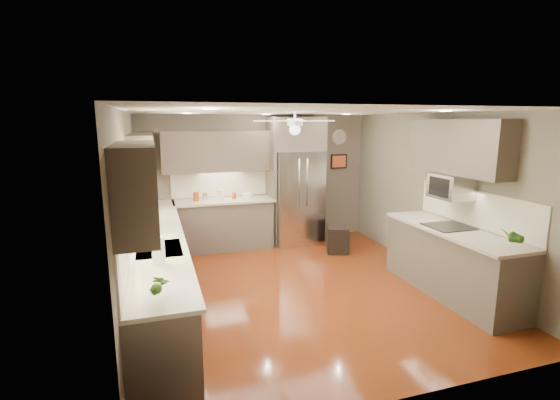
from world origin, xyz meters
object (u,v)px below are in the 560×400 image
canister_c (221,195)px  refrigerator (296,183)px  soap_bottle (147,233)px  canister_d (234,195)px  potted_plant_left (160,285)px  canister_a (196,197)px  stool (338,240)px  bowl (248,197)px  canister_b (205,196)px  potted_plant_right (511,236)px  microwave (451,186)px  paper_towel (159,251)px

canister_c → refrigerator: (1.47, -0.06, 0.16)m
soap_bottle → canister_d: bearing=56.6°
potted_plant_left → canister_a: bearing=80.1°
soap_bottle → stool: 3.66m
potted_plant_left → refrigerator: size_ratio=0.12×
canister_a → bowl: bearing=-1.2°
canister_b → stool: bearing=-21.9°
canister_c → bowl: bearing=-2.4°
canister_a → refrigerator: refrigerator is taller
bowl → refrigerator: bearing=-2.6°
soap_bottle → potted_plant_right: potted_plant_right is taller
canister_b → potted_plant_left: bearing=-102.0°
canister_a → microwave: bearing=-40.5°
canister_c → soap_bottle: canister_c is taller
refrigerator → microwave: (1.33, -2.71, 0.29)m
stool → paper_towel: size_ratio=1.53×
canister_d → soap_bottle: (-1.54, -2.33, 0.03)m
bowl → paper_towel: bearing=-117.3°
soap_bottle → potted_plant_right: bearing=-22.1°
bowl → paper_towel: (-1.68, -3.24, 0.12)m
potted_plant_right → canister_c: bearing=124.3°
paper_towel → soap_bottle: bearing=97.0°
bowl → stool: size_ratio=0.40×
canister_c → potted_plant_right: (2.68, -3.93, 0.06)m
canister_a → potted_plant_left: bearing=-99.9°
potted_plant_right → refrigerator: 4.05m
paper_towel → canister_a: bearing=77.6°
canister_b → potted_plant_right: potted_plant_right is taller
canister_b → refrigerator: refrigerator is taller
canister_c → microwave: size_ratio=0.34×
soap_bottle → refrigerator: size_ratio=0.07×
canister_c → canister_d: canister_c is taller
microwave → paper_towel: size_ratio=1.73×
bowl → microwave: 3.61m
canister_c → potted_plant_left: bearing=-105.8°
paper_towel → stool: bearing=37.0°
potted_plant_left → bowl: size_ratio=1.47×
canister_b → refrigerator: (1.75, -0.09, 0.18)m
paper_towel → canister_d: bearing=66.5°
bowl → canister_b: bearing=176.6°
canister_a → soap_bottle: (-0.83, -2.32, 0.01)m
refrigerator → canister_d: bearing=176.5°
canister_b → stool: size_ratio=0.30×
soap_bottle → potted_plant_left: potted_plant_left is taller
potted_plant_left → microwave: microwave is taller
soap_bottle → refrigerator: (2.75, 2.26, 0.16)m
canister_b → canister_d: 0.54m
soap_bottle → stool: bearing=23.7°
soap_bottle → microwave: bearing=-6.3°
canister_d → bowl: canister_d is taller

